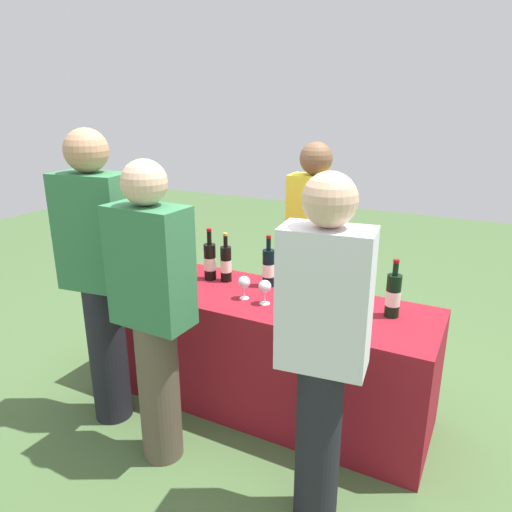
{
  "coord_description": "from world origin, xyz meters",
  "views": [
    {
      "loc": [
        1.23,
        -2.39,
        1.88
      ],
      "look_at": [
        0.0,
        0.0,
        1.0
      ],
      "focal_mm": 33.56,
      "sensor_mm": 36.0,
      "label": 1
    }
  ],
  "objects": [
    {
      "name": "wine_bottle_3",
      "position": [
        0.0,
        0.17,
        0.87
      ],
      "size": [
        0.08,
        0.08,
        0.33
      ],
      "color": "black",
      "rests_on": "tasting_table"
    },
    {
      "name": "wine_glass_2",
      "position": [
        0.11,
        -0.09,
        0.85
      ],
      "size": [
        0.08,
        0.08,
        0.15
      ],
      "color": "silver",
      "rests_on": "tasting_table"
    },
    {
      "name": "guest_0",
      "position": [
        -0.72,
        -0.54,
        0.95
      ],
      "size": [
        0.43,
        0.27,
        1.74
      ],
      "rotation": [
        0.0,
        0.0,
        0.13
      ],
      "color": "black",
      "rests_on": "ground_plane"
    },
    {
      "name": "server_pouring",
      "position": [
        0.13,
        0.61,
        0.9
      ],
      "size": [
        0.35,
        0.22,
        1.62
      ],
      "rotation": [
        0.0,
        0.0,
        3.17
      ],
      "color": "brown",
      "rests_on": "ground_plane"
    },
    {
      "name": "wine_glass_0",
      "position": [
        -0.59,
        -0.05,
        0.84
      ],
      "size": [
        0.07,
        0.07,
        0.13
      ],
      "color": "silver",
      "rests_on": "tasting_table"
    },
    {
      "name": "wine_glass_1",
      "position": [
        -0.04,
        -0.08,
        0.85
      ],
      "size": [
        0.07,
        0.07,
        0.14
      ],
      "color": "silver",
      "rests_on": "tasting_table"
    },
    {
      "name": "ice_bucket",
      "position": [
        -0.82,
        0.1,
        0.85
      ],
      "size": [
        0.23,
        0.23,
        0.21
      ],
      "primitive_type": "cylinder",
      "color": "silver",
      "rests_on": "tasting_table"
    },
    {
      "name": "ground_plane",
      "position": [
        0.0,
        0.0,
        0.0
      ],
      "size": [
        12.0,
        12.0,
        0.0
      ],
      "primitive_type": "plane",
      "color": "#476638"
    },
    {
      "name": "wine_glass_3",
      "position": [
        0.37,
        -0.13,
        0.84
      ],
      "size": [
        0.06,
        0.06,
        0.13
      ],
      "color": "silver",
      "rests_on": "tasting_table"
    },
    {
      "name": "guest_2",
      "position": [
        0.66,
        -0.67,
        0.89
      ],
      "size": [
        0.39,
        0.25,
        1.62
      ],
      "rotation": [
        0.0,
        0.0,
        0.12
      ],
      "color": "black",
      "rests_on": "ground_plane"
    },
    {
      "name": "guest_1",
      "position": [
        -0.23,
        -0.68,
        0.88
      ],
      "size": [
        0.4,
        0.23,
        1.62
      ],
      "rotation": [
        0.0,
        0.0,
        -0.03
      ],
      "color": "brown",
      "rests_on": "ground_plane"
    },
    {
      "name": "tasting_table",
      "position": [
        0.0,
        0.0,
        0.37
      ],
      "size": [
        2.16,
        0.65,
        0.75
      ],
      "primitive_type": "cube",
      "color": "maroon",
      "rests_on": "ground_plane"
    },
    {
      "name": "wine_bottle_1",
      "position": [
        -0.39,
        0.11,
        0.87
      ],
      "size": [
        0.08,
        0.08,
        0.34
      ],
      "color": "black",
      "rests_on": "tasting_table"
    },
    {
      "name": "wine_bottle_0",
      "position": [
        -0.55,
        0.1,
        0.87
      ],
      "size": [
        0.07,
        0.07,
        0.33
      ],
      "color": "black",
      "rests_on": "tasting_table"
    },
    {
      "name": "wine_bottle_4",
      "position": [
        0.8,
        0.08,
        0.87
      ],
      "size": [
        0.08,
        0.08,
        0.33
      ],
      "color": "black",
      "rests_on": "tasting_table"
    },
    {
      "name": "wine_bottle_2",
      "position": [
        -0.28,
        0.12,
        0.87
      ],
      "size": [
        0.07,
        0.07,
        0.32
      ],
      "color": "black",
      "rests_on": "tasting_table"
    }
  ]
}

